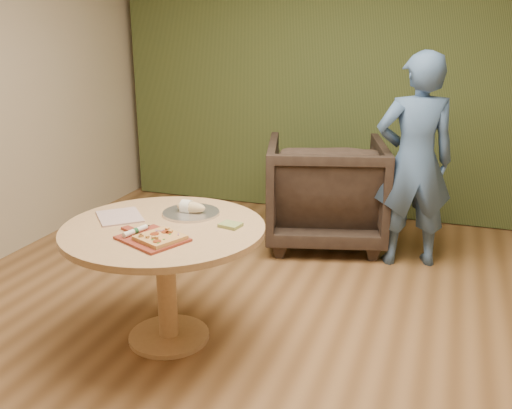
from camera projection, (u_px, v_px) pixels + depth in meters
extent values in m
cube|color=brown|center=(254.00, 358.00, 3.39)|extent=(5.00, 6.00, 0.02)
cube|color=#BAAA8D|center=(354.00, 75.00, 5.67)|extent=(5.00, 0.02, 2.80)
cube|color=#313D1C|center=(353.00, 75.00, 5.57)|extent=(4.80, 0.14, 2.78)
cylinder|color=tan|center=(169.00, 336.00, 3.58)|extent=(0.50, 0.50, 0.03)
cylinder|color=tan|center=(167.00, 287.00, 3.48)|extent=(0.12, 0.12, 0.68)
cylinder|color=tan|center=(164.00, 229.00, 3.37)|extent=(1.20, 1.20, 0.04)
cube|color=maroon|center=(153.00, 239.00, 3.14)|extent=(0.43, 0.40, 0.01)
cube|color=maroon|center=(129.00, 229.00, 3.29)|extent=(0.11, 0.09, 0.01)
cube|color=tan|center=(160.00, 238.00, 3.11)|extent=(0.29, 0.29, 0.02)
cylinder|color=maroon|center=(155.00, 234.00, 3.13)|extent=(0.05, 0.05, 0.00)
cylinder|color=maroon|center=(165.00, 232.00, 3.16)|extent=(0.05, 0.05, 0.00)
cylinder|color=maroon|center=(169.00, 232.00, 3.15)|extent=(0.04, 0.04, 0.00)
cylinder|color=maroon|center=(157.00, 241.00, 3.02)|extent=(0.04, 0.04, 0.00)
cube|color=tan|center=(154.00, 238.00, 3.06)|extent=(0.02, 0.02, 0.01)
cube|color=tan|center=(142.00, 235.00, 3.09)|extent=(0.03, 0.03, 0.01)
cube|color=tan|center=(148.00, 237.00, 3.07)|extent=(0.02, 0.02, 0.01)
cube|color=tan|center=(157.00, 238.00, 3.06)|extent=(0.02, 0.02, 0.01)
cube|color=tan|center=(171.00, 231.00, 3.15)|extent=(0.02, 0.02, 0.01)
cube|color=tan|center=(167.00, 229.00, 3.19)|extent=(0.02, 0.02, 0.01)
cube|color=tan|center=(140.00, 235.00, 3.09)|extent=(0.03, 0.03, 0.01)
cube|color=#2E7E26|center=(167.00, 232.00, 3.16)|extent=(0.01, 0.01, 0.00)
cube|color=#2E7E26|center=(152.00, 240.00, 3.04)|extent=(0.01, 0.01, 0.00)
cube|color=#2E7E26|center=(170.00, 234.00, 3.12)|extent=(0.01, 0.01, 0.00)
cube|color=#2E7E26|center=(155.00, 241.00, 3.03)|extent=(0.01, 0.01, 0.00)
cube|color=#2E7E26|center=(172.00, 232.00, 3.16)|extent=(0.01, 0.01, 0.00)
cube|color=#2E7E26|center=(164.00, 239.00, 3.05)|extent=(0.01, 0.01, 0.00)
cube|color=#2E7E26|center=(157.00, 241.00, 3.02)|extent=(0.01, 0.01, 0.00)
cube|color=#2E7E26|center=(158.00, 243.00, 3.00)|extent=(0.01, 0.01, 0.00)
cube|color=#8B4E6F|center=(178.00, 234.00, 3.12)|extent=(0.02, 0.03, 0.00)
cube|color=#8B4E6F|center=(163.00, 231.00, 3.18)|extent=(0.01, 0.03, 0.00)
cube|color=#8B4E6F|center=(156.00, 237.00, 3.08)|extent=(0.03, 0.01, 0.00)
cube|color=#8B4E6F|center=(159.00, 231.00, 3.17)|extent=(0.03, 0.01, 0.00)
cube|color=#8B4E6F|center=(156.00, 231.00, 3.17)|extent=(0.02, 0.03, 0.00)
cylinder|color=silver|center=(135.00, 231.00, 3.20)|extent=(0.07, 0.17, 0.03)
cylinder|color=#194C26|center=(135.00, 231.00, 3.20)|extent=(0.04, 0.03, 0.03)
cube|color=silver|center=(147.00, 226.00, 3.27)|extent=(0.03, 0.04, 0.00)
cube|color=silver|center=(120.00, 217.00, 3.51)|extent=(0.39, 0.39, 0.01)
cylinder|color=silver|center=(191.00, 213.00, 3.57)|extent=(0.35, 0.35, 0.01)
cylinder|color=silver|center=(191.00, 213.00, 3.57)|extent=(0.36, 0.36, 0.02)
ellipsoid|color=#D5BA82|center=(191.00, 207.00, 3.56)|extent=(0.19, 0.08, 0.07)
cylinder|color=silver|center=(187.00, 207.00, 3.57)|extent=(0.06, 0.09, 0.09)
cube|color=olive|center=(231.00, 225.00, 3.35)|extent=(0.14, 0.12, 0.02)
imported|color=black|center=(325.00, 186.00, 5.03)|extent=(1.22, 1.17, 1.03)
imported|color=#3E5D8A|center=(414.00, 162.00, 4.47)|extent=(0.72, 0.59, 1.71)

